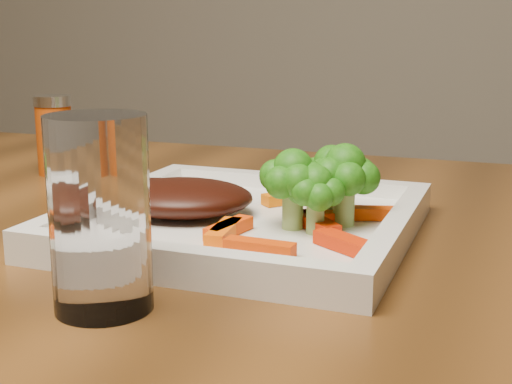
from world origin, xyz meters
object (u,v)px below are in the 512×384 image
(steak, at_px, (182,198))
(spice_shaker, at_px, (54,135))
(drinking_glass, at_px, (100,215))
(plate, at_px, (245,227))

(steak, height_order, spice_shaker, spice_shaker)
(spice_shaker, bearing_deg, drinking_glass, -50.40)
(plate, bearing_deg, drinking_glass, -97.00)
(steak, distance_m, drinking_glass, 0.19)
(steak, relative_size, drinking_glass, 1.01)
(steak, xyz_separation_m, drinking_glass, (0.03, -0.18, 0.03))
(plate, height_order, steak, steak)
(plate, xyz_separation_m, steak, (-0.06, -0.00, 0.02))
(plate, bearing_deg, spice_shaker, 152.78)
(plate, distance_m, drinking_glass, 0.19)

